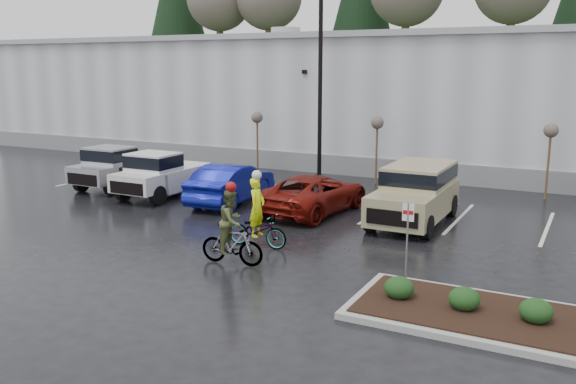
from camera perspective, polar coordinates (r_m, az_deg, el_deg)
The scene contains 20 objects.
ground at distance 17.17m, azimuth -1.61°, elevation -7.01°, with size 120.00×120.00×0.00m, color black.
warehouse at distance 37.10m, azimuth 15.25°, elevation 8.46°, with size 60.50×15.50×7.20m.
wooded_ridge at distance 59.78m, azimuth 20.03°, elevation 8.65°, with size 80.00×25.00×6.00m, color #1D3A18.
lamppost at distance 28.78m, azimuth 3.05°, elevation 12.07°, with size 0.50×1.00×9.22m.
sapling_west at distance 31.64m, azimuth -2.91°, elevation 6.68°, with size 0.60×0.60×3.20m.
sapling_mid at distance 28.92m, azimuth 8.35°, elevation 6.10°, with size 0.60×0.60×3.20m.
sapling_east at distance 27.41m, azimuth 23.37°, elevation 4.95°, with size 0.60×0.60×3.20m.
curb_island at distance 14.31m, azimuth 22.09°, elevation -11.52°, with size 8.00×3.00×0.15m, color gray.
mulch_bed at distance 14.28m, azimuth 22.12°, elevation -11.17°, with size 7.60×2.60×0.04m, color black.
shrub_a at distance 14.69m, azimuth 10.36°, elevation -8.80°, with size 0.70×0.70×0.52m, color #123616.
shrub_b at distance 14.36m, azimuth 16.16°, elevation -9.57°, with size 0.70×0.70×0.52m, color #123616.
shrub_c at distance 14.19m, azimuth 22.19°, elevation -10.27°, with size 0.70×0.70×0.52m, color #123616.
fire_lane_sign at distance 15.53m, azimuth 11.11°, elevation -3.83°, with size 0.30×0.05×2.20m.
pickup_silver at distance 29.18m, azimuth -15.09°, elevation 2.40°, with size 2.10×5.20×1.96m, color #B2B2BA, non-canonical shape.
pickup_white at distance 26.82m, azimuth -11.20°, elevation 1.79°, with size 2.10×5.20×1.96m, color silver, non-canonical shape.
car_blue at distance 24.96m, azimuth -5.31°, elevation 0.84°, with size 1.72×4.93×1.62m, color navy.
car_red at distance 23.27m, azimuth 2.46°, elevation -0.12°, with size 2.44×5.29×1.47m, color maroon.
suv_tan at distance 22.01m, azimuth 11.74°, elevation -0.27°, with size 2.20×5.10×2.06m, color tan, non-canonical shape.
cyclist_hivis at distance 18.83m, azimuth -2.90°, elevation -2.96°, with size 2.02×0.77×2.41m.
cyclist_olive at distance 17.21m, azimuth -5.28°, elevation -4.00°, with size 1.87×0.92×2.38m.
Camera 1 is at (7.91, -14.20, 5.53)m, focal length 38.00 mm.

